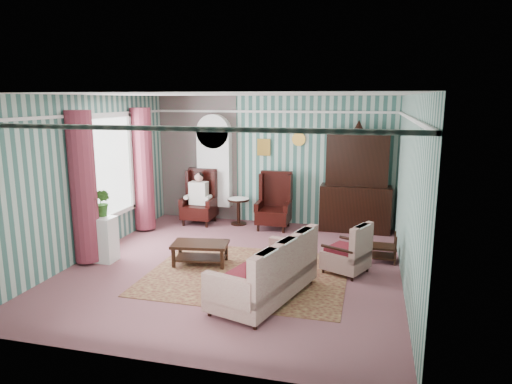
% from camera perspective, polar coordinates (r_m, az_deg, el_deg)
% --- Properties ---
extents(floor, '(6.00, 6.00, 0.00)m').
position_cam_1_polar(floor, '(7.96, -2.64, -9.28)').
color(floor, brown).
rests_on(floor, ground).
extents(room_shell, '(5.53, 6.02, 2.91)m').
position_cam_1_polar(room_shell, '(7.85, -6.74, 5.45)').
color(room_shell, '#366359').
rests_on(room_shell, ground).
extents(bookcase, '(0.80, 0.28, 2.24)m').
position_cam_1_polar(bookcase, '(10.70, -5.21, 2.32)').
color(bookcase, silver).
rests_on(bookcase, floor).
extents(dresser_hutch, '(1.50, 0.56, 2.36)m').
position_cam_1_polar(dresser_hutch, '(9.98, 12.45, 1.77)').
color(dresser_hutch, black).
rests_on(dresser_hutch, floor).
extents(wingback_left, '(0.76, 0.80, 1.25)m').
position_cam_1_polar(wingback_left, '(10.52, -7.15, -0.63)').
color(wingback_left, black).
rests_on(wingback_left, floor).
extents(wingback_right, '(0.76, 0.80, 1.25)m').
position_cam_1_polar(wingback_right, '(10.02, 2.21, -1.15)').
color(wingback_right, black).
rests_on(wingback_right, floor).
extents(seated_woman, '(0.44, 0.40, 1.18)m').
position_cam_1_polar(seated_woman, '(10.52, -7.15, -0.81)').
color(seated_woman, silver).
rests_on(seated_woman, floor).
extents(round_side_table, '(0.50, 0.50, 0.60)m').
position_cam_1_polar(round_side_table, '(10.44, -2.20, -2.46)').
color(round_side_table, black).
rests_on(round_side_table, floor).
extents(nest_table, '(0.45, 0.38, 0.54)m').
position_cam_1_polar(nest_table, '(8.42, 15.63, -6.59)').
color(nest_table, black).
rests_on(nest_table, floor).
extents(plant_stand, '(0.55, 0.35, 0.80)m').
position_cam_1_polar(plant_stand, '(8.56, -18.91, -5.58)').
color(plant_stand, silver).
rests_on(plant_stand, floor).
extents(rug, '(3.20, 2.60, 0.01)m').
position_cam_1_polar(rug, '(7.61, -1.10, -10.23)').
color(rug, '#43161B').
rests_on(rug, floor).
extents(sofa, '(1.46, 2.09, 1.08)m').
position_cam_1_polar(sofa, '(6.57, 1.02, -8.84)').
color(sofa, beige).
rests_on(sofa, floor).
extents(floral_armchair, '(0.98, 0.96, 0.94)m').
position_cam_1_polar(floral_armchair, '(7.69, 11.22, -6.54)').
color(floral_armchair, beige).
rests_on(floral_armchair, floor).
extents(coffee_table, '(1.02, 0.68, 0.39)m').
position_cam_1_polar(coffee_table, '(8.05, -6.96, -7.65)').
color(coffee_table, black).
rests_on(coffee_table, floor).
extents(potted_plant_a, '(0.43, 0.41, 0.38)m').
position_cam_1_polar(potted_plant_a, '(8.36, -20.07, -1.89)').
color(potted_plant_a, '#21571B').
rests_on(potted_plant_a, plant_stand).
extents(potted_plant_b, '(0.31, 0.27, 0.49)m').
position_cam_1_polar(potted_plant_b, '(8.42, -18.59, -1.28)').
color(potted_plant_b, '#174B1B').
rests_on(potted_plant_b, plant_stand).
extents(potted_plant_c, '(0.31, 0.31, 0.42)m').
position_cam_1_polar(potted_plant_c, '(8.49, -19.65, -1.51)').
color(potted_plant_c, '#29541A').
rests_on(potted_plant_c, plant_stand).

